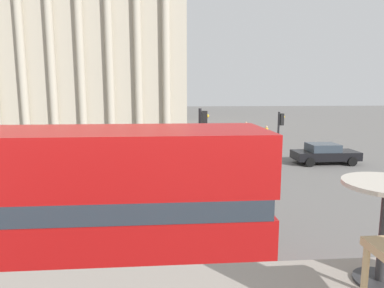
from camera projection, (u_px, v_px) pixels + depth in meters
The scene contains 9 objects.
double_decker_bus at pixel (20, 206), 7.83m from camera, with size 11.32×2.76×3.97m.
plaza_building_left at pixel (93, 37), 46.11m from camera, with size 25.00×16.07×23.73m.
traffic_light_near at pixel (202, 145), 13.68m from camera, with size 0.42×0.24×4.13m.
traffic_light_mid at pixel (280, 132), 20.33m from camera, with size 0.42×0.24×3.58m.
car_black at pixel (325, 153), 22.64m from camera, with size 4.20×1.93×1.35m.
pedestrian_olive at pixel (245, 146), 23.64m from camera, with size 0.32×0.32×1.75m.
pedestrian_yellow at pixel (266, 134), 30.82m from camera, with size 0.32×0.32×1.67m.
pedestrian_red at pixel (246, 128), 35.63m from camera, with size 0.32×0.32×1.59m.
pedestrian_black at pixel (52, 181), 14.73m from camera, with size 0.32×0.32×1.70m.
Camera 1 is at (-0.71, -2.47, 4.85)m, focal length 32.00 mm.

